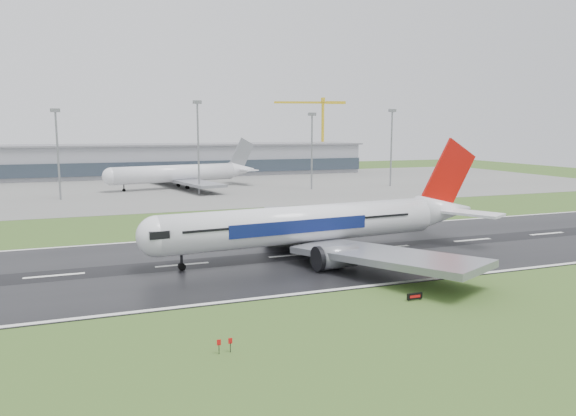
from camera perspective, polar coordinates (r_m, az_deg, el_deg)
name	(u,v)px	position (r m, az deg, el deg)	size (l,w,h in m)	color
ground	(182,265)	(92.45, -11.29, -6.05)	(520.00, 520.00, 0.00)	#33521E
runway	(182,265)	(92.44, -11.29, -6.02)	(400.00, 45.00, 0.10)	black
apron	(132,189)	(215.25, -16.37, 1.98)	(400.00, 130.00, 0.08)	slate
terminal	(123,161)	(274.38, -17.25, 4.82)	(240.00, 36.00, 15.00)	gray
main_airliner	(327,200)	(96.80, 4.24, 0.87)	(68.17, 64.93, 20.13)	white
parked_airliner	(181,164)	(212.94, -11.43, 4.63)	(63.87, 59.46, 18.72)	silver
tower_crane	(323,133)	(315.11, 3.74, 8.01)	(41.88, 2.28, 41.57)	gold
runway_sign	(415,297)	(74.45, 13.43, -9.25)	(2.30, 0.26, 1.04)	black
floodmast_2	(58,156)	(189.18, -23.47, 5.10)	(0.64, 0.64, 28.42)	gray
floodmast_3	(198,149)	(191.91, -9.61, 6.22)	(0.64, 0.64, 31.81)	gray
floodmast_4	(312,153)	(204.38, 2.57, 5.93)	(0.64, 0.64, 28.08)	gray
floodmast_5	(391,149)	(220.01, 11.03, 6.19)	(0.64, 0.64, 29.85)	gray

